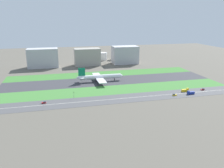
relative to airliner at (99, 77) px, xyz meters
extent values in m
plane|color=#5B564C|center=(13.39, 0.00, -6.23)|extent=(800.00, 800.00, 0.00)
cube|color=#38383D|center=(13.39, 0.00, -6.18)|extent=(280.00, 46.00, 0.10)
cube|color=#3D7A33|center=(13.39, 41.00, -6.18)|extent=(280.00, 36.00, 0.10)
cube|color=#427F38|center=(13.39, -41.00, -6.18)|extent=(280.00, 36.00, 0.10)
cube|color=#4C4C4F|center=(13.39, -73.00, -6.18)|extent=(280.00, 28.00, 0.10)
cube|color=silver|center=(13.39, -73.00, -6.13)|extent=(266.00, 0.50, 0.01)
cylinder|color=white|center=(1.68, 0.00, 0.07)|extent=(56.00, 6.00, 6.00)
cone|color=white|center=(31.68, 0.00, 0.07)|extent=(4.00, 5.70, 5.70)
cone|color=white|center=(-28.82, 0.00, 0.87)|extent=(5.00, 5.40, 5.40)
cube|color=#0C724C|center=(-23.32, 0.00, 8.07)|extent=(9.00, 0.80, 11.00)
cube|color=white|center=(-24.32, 0.00, 1.07)|extent=(6.00, 16.00, 0.60)
cube|color=white|center=(-0.32, 15.00, -1.13)|extent=(10.00, 26.00, 1.00)
cylinder|color=gray|center=(0.68, 9.00, -3.33)|extent=(5.00, 3.20, 3.20)
cube|color=white|center=(-0.32, -15.00, -1.13)|extent=(10.00, 26.00, 1.00)
cylinder|color=gray|center=(0.68, -9.00, -3.33)|extent=(5.00, 3.20, 3.20)
cylinder|color=black|center=(21.28, 0.00, -4.53)|extent=(1.00, 1.00, 3.20)
cylinder|color=black|center=(-2.32, 3.50, -4.53)|extent=(1.00, 1.00, 3.20)
cylinder|color=black|center=(-2.32, -3.50, -4.53)|extent=(1.00, 1.00, 3.20)
cube|color=navy|center=(89.92, -78.00, -4.73)|extent=(8.40, 2.50, 2.80)
cube|color=navy|center=(86.72, -78.00, -2.73)|extent=(2.00, 2.30, 1.20)
cube|color=yellow|center=(69.84, -78.00, -5.58)|extent=(4.40, 1.80, 1.10)
cube|color=#333D4C|center=(69.04, -78.00, -4.58)|extent=(2.20, 1.66, 0.90)
cube|color=yellow|center=(88.61, -68.00, -4.73)|extent=(8.40, 2.50, 2.80)
cube|color=yellow|center=(91.81, -68.00, -2.73)|extent=(2.00, 2.30, 1.20)
cube|color=#B2191E|center=(112.05, -68.00, -5.58)|extent=(4.40, 1.80, 1.10)
cube|color=#333D4C|center=(112.85, -68.00, -4.58)|extent=(2.20, 1.66, 0.90)
cube|color=#B2191E|center=(-69.77, -68.00, -5.58)|extent=(4.40, 1.80, 1.10)
cube|color=#333D4C|center=(-68.97, -68.00, -4.58)|extent=(2.20, 1.66, 0.90)
cylinder|color=#4C4C51|center=(-39.07, -60.00, -3.13)|extent=(0.24, 0.24, 6.00)
cube|color=black|center=(-39.07, -60.00, 0.47)|extent=(0.36, 0.36, 1.20)
sphere|color=#19D826|center=(-39.07, -60.20, 0.77)|extent=(0.24, 0.24, 0.24)
cube|color=#B2B2B7|center=(-76.61, 114.00, 10.11)|extent=(51.11, 24.49, 32.68)
cube|color=#9E998E|center=(0.09, 114.00, 9.00)|extent=(45.34, 24.65, 30.46)
cube|color=#B2B2B7|center=(71.16, 114.00, 9.98)|extent=(46.60, 27.67, 32.42)
cylinder|color=silver|center=(3.19, 159.00, 2.44)|extent=(23.59, 23.59, 17.34)
cylinder|color=silver|center=(38.41, 159.00, 1.47)|extent=(16.21, 16.21, 15.40)
cylinder|color=silver|center=(64.21, 159.00, 1.78)|extent=(16.80, 16.80, 16.02)
camera|label=1|loc=(-55.21, -293.65, 76.43)|focal=36.68mm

